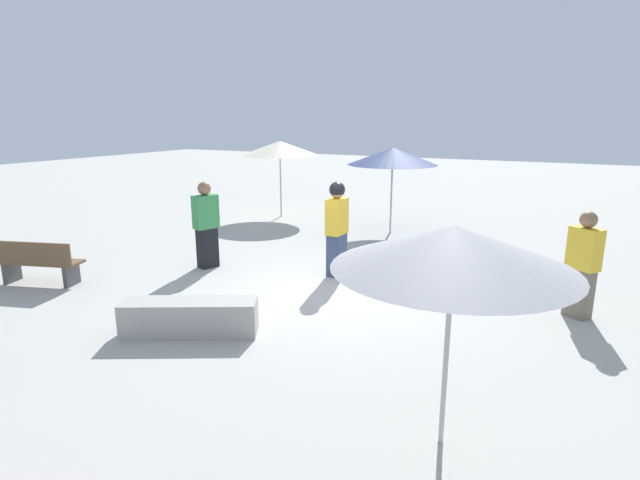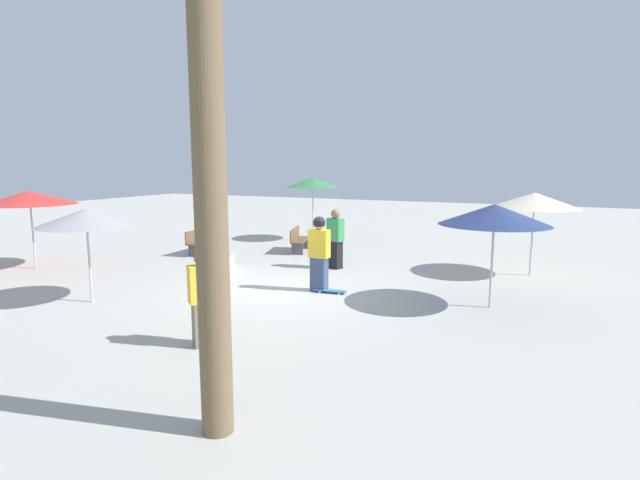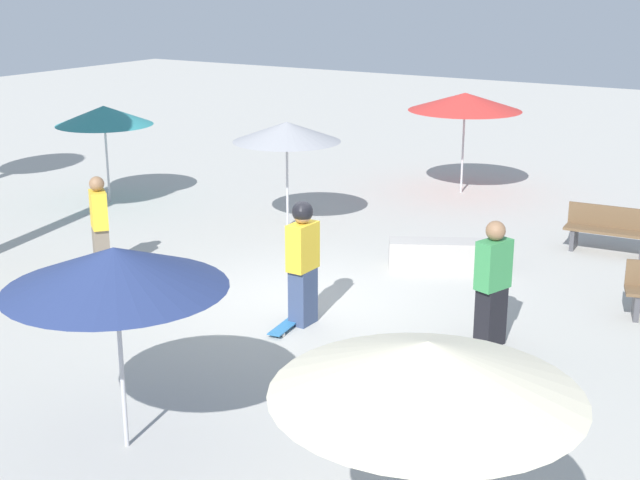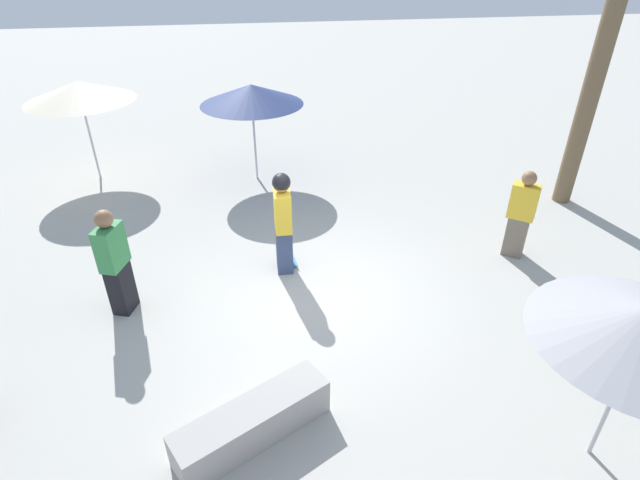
# 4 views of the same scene
# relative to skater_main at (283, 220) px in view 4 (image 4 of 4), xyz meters

# --- Properties ---
(ground_plane) EXTENTS (60.00, 60.00, 0.00)m
(ground_plane) POSITION_rel_skater_main_xyz_m (0.83, 0.41, -1.00)
(ground_plane) COLOR #B2AFA8
(skater_main) EXTENTS (0.50, 0.31, 1.86)m
(skater_main) POSITION_rel_skater_main_xyz_m (0.00, 0.00, 0.00)
(skater_main) COLOR #38476B
(skater_main) RESTS_ON ground_plane
(skateboard) EXTENTS (0.82, 0.30, 0.07)m
(skateboard) POSITION_rel_skater_main_xyz_m (-0.34, 0.08, -0.94)
(skateboard) COLOR teal
(skateboard) RESTS_ON ground_plane
(concrete_ledge) EXTENTS (1.33, 1.92, 0.50)m
(concrete_ledge) POSITION_rel_skater_main_xyz_m (3.44, -0.72, -0.75)
(concrete_ledge) COLOR #A8A39E
(concrete_ledge) RESTS_ON ground_plane
(shade_umbrella_navy) EXTENTS (2.35, 2.35, 2.27)m
(shade_umbrella_navy) POSITION_rel_skater_main_xyz_m (-4.00, -0.28, 1.05)
(shade_umbrella_navy) COLOR #B7B7BC
(shade_umbrella_navy) RESTS_ON ground_plane
(shade_umbrella_cream) EXTENTS (2.42, 2.42, 2.33)m
(shade_umbrella_cream) POSITION_rel_skater_main_xyz_m (-4.65, -4.11, 1.11)
(shade_umbrella_cream) COLOR #B7B7BC
(shade_umbrella_cream) RESTS_ON ground_plane
(bystander_watching) EXTENTS (0.55, 0.41, 1.78)m
(bystander_watching) POSITION_rel_skater_main_xyz_m (0.71, -2.62, -0.11)
(bystander_watching) COLOR black
(bystander_watching) RESTS_ON ground_plane
(bystander_far) EXTENTS (0.48, 0.52, 1.68)m
(bystander_far) POSITION_rel_skater_main_xyz_m (0.19, 4.25, -0.16)
(bystander_far) COLOR #726656
(bystander_far) RESTS_ON ground_plane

